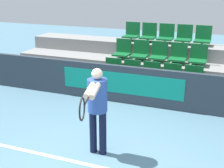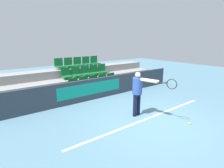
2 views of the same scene
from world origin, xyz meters
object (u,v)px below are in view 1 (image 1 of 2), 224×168
(stadium_chair_6, at_px, (140,52))
(stadium_chair_9, at_px, (198,57))
(stadium_chair_2, at_px, (151,75))
(stadium_chair_7, at_px, (159,54))
(stadium_chair_10, at_px, (132,33))
(stadium_chair_0, at_px, (112,71))
(stadium_chair_12, at_px, (166,35))
(stadium_chair_11, at_px, (148,34))
(tennis_player, at_px, (97,103))
(stadium_chair_1, at_px, (131,73))
(stadium_chair_13, at_px, (184,36))
(stadium_chair_4, at_px, (193,80))
(stadium_chair_3, at_px, (171,77))
(stadium_chair_8, at_px, (178,55))
(stadium_chair_14, at_px, (203,38))

(stadium_chair_6, relative_size, stadium_chair_9, 1.00)
(stadium_chair_2, xyz_separation_m, stadium_chair_9, (1.09, 0.86, 0.39))
(stadium_chair_7, height_order, stadium_chair_10, stadium_chair_10)
(stadium_chair_0, distance_m, stadium_chair_12, 2.18)
(stadium_chair_9, bearing_deg, stadium_chair_11, 152.39)
(tennis_player, bearing_deg, stadium_chair_9, 59.00)
(stadium_chair_2, height_order, stadium_chair_6, stadium_chair_6)
(stadium_chair_1, xyz_separation_m, stadium_chair_7, (0.55, 0.86, 0.39))
(stadium_chair_13, bearing_deg, stadium_chair_4, -72.32)
(stadium_chair_12, bearing_deg, stadium_chair_10, 180.00)
(stadium_chair_11, xyz_separation_m, stadium_chair_13, (1.09, 0.00, 0.00))
(stadium_chair_1, height_order, stadium_chair_10, stadium_chair_10)
(stadium_chair_4, relative_size, stadium_chair_7, 1.00)
(tennis_player, bearing_deg, stadium_chair_11, 80.64)
(stadium_chair_7, relative_size, stadium_chair_13, 1.00)
(stadium_chair_2, xyz_separation_m, stadium_chair_3, (0.55, 0.00, 0.00))
(stadium_chair_2, bearing_deg, stadium_chair_8, 57.49)
(stadium_chair_3, xyz_separation_m, stadium_chair_11, (-1.09, 1.72, 0.78))
(stadium_chair_9, bearing_deg, stadium_chair_8, 180.00)
(stadium_chair_1, bearing_deg, stadium_chair_12, 72.32)
(stadium_chair_11, bearing_deg, stadium_chair_4, -46.29)
(stadium_chair_8, xyz_separation_m, stadium_chair_10, (-1.64, 0.86, 0.39))
(stadium_chair_4, height_order, stadium_chair_14, stadium_chair_14)
(tennis_player, bearing_deg, stadium_chair_3, 63.84)
(stadium_chair_8, bearing_deg, stadium_chair_9, 0.00)
(stadium_chair_1, xyz_separation_m, stadium_chair_9, (1.64, 0.86, 0.39))
(stadium_chair_1, distance_m, stadium_chair_13, 2.18)
(stadium_chair_2, xyz_separation_m, stadium_chair_4, (1.09, 0.00, 0.00))
(stadium_chair_0, bearing_deg, stadium_chair_4, 0.00)
(stadium_chair_1, bearing_deg, stadium_chair_0, 180.00)
(stadium_chair_7, height_order, tennis_player, tennis_player)
(stadium_chair_0, bearing_deg, stadium_chair_9, 21.42)
(stadium_chair_2, distance_m, stadium_chair_10, 2.18)
(stadium_chair_12, relative_size, stadium_chair_13, 1.00)
(stadium_chair_10, bearing_deg, stadium_chair_12, 0.00)
(stadium_chair_7, distance_m, stadium_chair_11, 1.09)
(stadium_chair_6, distance_m, stadium_chair_13, 1.44)
(stadium_chair_8, height_order, stadium_chair_12, stadium_chair_12)
(stadium_chair_9, bearing_deg, stadium_chair_3, -122.51)
(stadium_chair_4, distance_m, stadium_chair_6, 1.89)
(stadium_chair_3, height_order, stadium_chair_8, stadium_chair_8)
(stadium_chair_9, relative_size, tennis_player, 0.35)
(stadium_chair_7, distance_m, stadium_chair_14, 1.44)
(stadium_chair_6, bearing_deg, stadium_chair_4, -27.61)
(stadium_chair_11, height_order, tennis_player, stadium_chair_11)
(stadium_chair_3, bearing_deg, stadium_chair_14, 72.32)
(stadium_chair_1, distance_m, stadium_chair_14, 2.50)
(stadium_chair_4, distance_m, stadium_chair_14, 1.89)
(stadium_chair_0, height_order, stadium_chair_14, stadium_chair_14)
(stadium_chair_3, relative_size, stadium_chair_14, 1.00)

